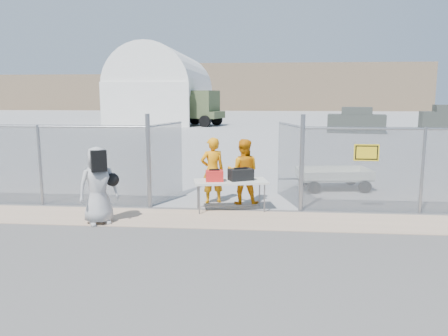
# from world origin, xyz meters

# --- Properties ---
(ground) EXTENTS (160.00, 160.00, 0.00)m
(ground) POSITION_xyz_m (0.00, 0.00, 0.00)
(ground) COLOR #454343
(tarmac_inside) EXTENTS (160.00, 80.00, 0.01)m
(tarmac_inside) POSITION_xyz_m (0.00, 42.00, 0.01)
(tarmac_inside) COLOR #969696
(tarmac_inside) RESTS_ON ground
(dirt_strip) EXTENTS (44.00, 1.60, 0.01)m
(dirt_strip) POSITION_xyz_m (0.00, 1.00, 0.01)
(dirt_strip) COLOR tan
(dirt_strip) RESTS_ON ground
(distant_hills) EXTENTS (140.00, 6.00, 9.00)m
(distant_hills) POSITION_xyz_m (5.00, 78.00, 4.50)
(distant_hills) COLOR #7F684F
(distant_hills) RESTS_ON ground
(chain_link_fence) EXTENTS (40.00, 0.20, 2.20)m
(chain_link_fence) POSITION_xyz_m (0.00, 2.00, 1.10)
(chain_link_fence) COLOR gray
(chain_link_fence) RESTS_ON ground
(quonset_hangar) EXTENTS (9.00, 18.00, 8.00)m
(quonset_hangar) POSITION_xyz_m (-10.00, 40.00, 4.00)
(quonset_hangar) COLOR white
(quonset_hangar) RESTS_ON ground
(folding_table) EXTENTS (2.00, 1.15, 0.80)m
(folding_table) POSITION_xyz_m (0.18, 1.87, 0.40)
(folding_table) COLOR silver
(folding_table) RESTS_ON ground
(orange_bag) EXTENTS (0.49, 0.37, 0.28)m
(orange_bag) POSITION_xyz_m (-0.22, 1.75, 0.94)
(orange_bag) COLOR red
(orange_bag) RESTS_ON folding_table
(black_duffel) EXTENTS (0.70, 0.59, 0.29)m
(black_duffel) POSITION_xyz_m (0.44, 1.94, 0.94)
(black_duffel) COLOR black
(black_duffel) RESTS_ON folding_table
(security_worker_left) EXTENTS (0.78, 0.65, 1.84)m
(security_worker_left) POSITION_xyz_m (-0.38, 2.64, 0.92)
(security_worker_left) COLOR orange
(security_worker_left) RESTS_ON ground
(security_worker_right) EXTENTS (0.89, 0.70, 1.81)m
(security_worker_right) POSITION_xyz_m (0.47, 2.58, 0.90)
(security_worker_right) COLOR orange
(security_worker_right) RESTS_ON ground
(visitor) EXTENTS (1.06, 0.96, 1.82)m
(visitor) POSITION_xyz_m (-2.79, 0.42, 0.91)
(visitor) COLOR #A4A4A4
(visitor) RESTS_ON ground
(utility_trailer) EXTENTS (3.09, 1.90, 0.71)m
(utility_trailer) POSITION_xyz_m (3.26, 4.77, 0.35)
(utility_trailer) COLOR silver
(utility_trailer) RESTS_ON ground
(military_truck) EXTENTS (7.63, 4.72, 3.42)m
(military_truck) POSITION_xyz_m (-6.53, 33.78, 1.71)
(military_truck) COLOR #495733
(military_truck) RESTS_ON ground
(parked_vehicle_near) EXTENTS (4.71, 2.83, 1.99)m
(parked_vehicle_near) POSITION_xyz_m (8.42, 26.47, 0.99)
(parked_vehicle_near) COLOR #383C37
(parked_vehicle_near) RESTS_ON ground
(parked_vehicle_mid) EXTENTS (4.86, 2.76, 2.08)m
(parked_vehicle_mid) POSITION_xyz_m (17.45, 31.46, 1.04)
(parked_vehicle_mid) COLOR #383C37
(parked_vehicle_mid) RESTS_ON ground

